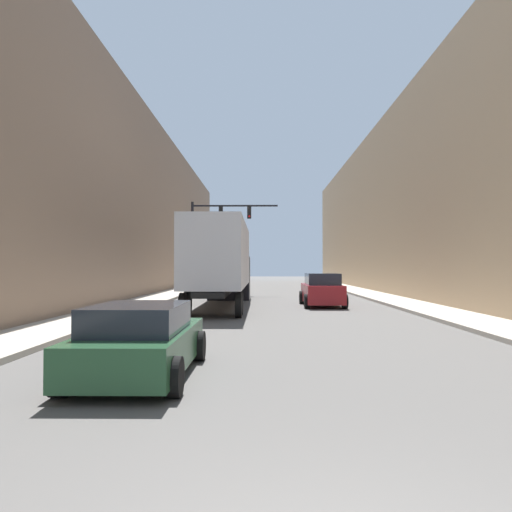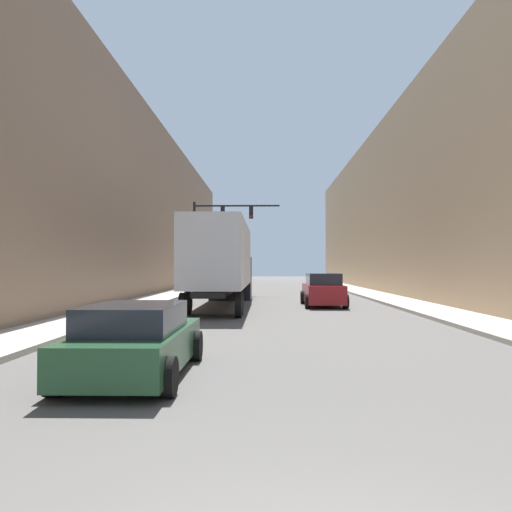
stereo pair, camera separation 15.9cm
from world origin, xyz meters
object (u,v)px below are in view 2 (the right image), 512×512
semi_truck (223,261)px  traffic_signal_gantry (214,231)px  sedan_car (136,341)px  suv_car (323,290)px

semi_truck → traffic_signal_gantry: traffic_signal_gantry is taller
sedan_car → suv_car: size_ratio=0.98×
sedan_car → suv_car: (5.34, 16.46, 0.16)m
sedan_car → traffic_signal_gantry: size_ratio=0.63×
suv_car → traffic_signal_gantry: bearing=121.2°
semi_truck → sedan_car: size_ratio=3.19×
semi_truck → suv_car: bearing=4.6°
sedan_car → traffic_signal_gantry: (-1.50, 27.76, 4.08)m
semi_truck → suv_car: 5.35m
sedan_car → traffic_signal_gantry: 28.09m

